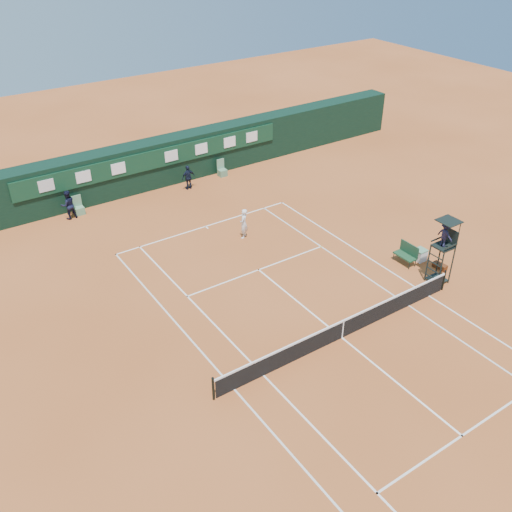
% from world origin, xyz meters
% --- Properties ---
extents(ground, '(90.00, 90.00, 0.00)m').
position_xyz_m(ground, '(0.00, 0.00, 0.00)').
color(ground, '#B85D2B').
rests_on(ground, ground).
extents(court_lines, '(11.05, 23.85, 0.01)m').
position_xyz_m(court_lines, '(0.00, 0.00, 0.01)').
color(court_lines, white).
rests_on(court_lines, ground).
extents(tennis_net, '(12.90, 0.10, 1.10)m').
position_xyz_m(tennis_net, '(0.00, 0.00, 0.51)').
color(tennis_net, black).
rests_on(tennis_net, ground).
extents(back_wall, '(40.00, 1.65, 3.00)m').
position_xyz_m(back_wall, '(0.00, 18.74, 1.51)').
color(back_wall, black).
rests_on(back_wall, ground).
extents(linesman_chair_left, '(0.55, 0.50, 1.15)m').
position_xyz_m(linesman_chair_left, '(-5.50, 17.48, 0.32)').
color(linesman_chair_left, '#5F9266').
rests_on(linesman_chair_left, ground).
extents(linesman_chair_right, '(0.55, 0.50, 1.15)m').
position_xyz_m(linesman_chair_right, '(4.50, 17.48, 0.32)').
color(linesman_chair_right, '#568360').
rests_on(linesman_chair_right, ground).
extents(umpire_chair, '(0.96, 0.95, 3.42)m').
position_xyz_m(umpire_chair, '(6.71, 0.62, 2.46)').
color(umpire_chair, black).
rests_on(umpire_chair, ground).
extents(player_bench, '(0.56, 1.20, 1.10)m').
position_xyz_m(player_bench, '(6.74, 2.70, 0.60)').
color(player_bench, '#1A4126').
rests_on(player_bench, ground).
extents(tennis_bag, '(0.38, 0.76, 0.27)m').
position_xyz_m(tennis_bag, '(7.79, 1.34, 0.14)').
color(tennis_bag, black).
rests_on(tennis_bag, ground).
extents(cooler, '(0.57, 0.57, 0.65)m').
position_xyz_m(cooler, '(7.52, 2.47, 0.33)').
color(cooler, silver).
rests_on(cooler, ground).
extents(tennis_ball, '(0.07, 0.07, 0.07)m').
position_xyz_m(tennis_ball, '(4.07, 6.35, 0.03)').
color(tennis_ball, '#C7DB33').
rests_on(tennis_ball, ground).
extents(player, '(0.74, 0.73, 1.73)m').
position_xyz_m(player, '(1.18, 9.63, 0.87)').
color(player, white).
rests_on(player, ground).
extents(ball_kid_left, '(0.89, 0.70, 1.78)m').
position_xyz_m(ball_kid_left, '(-6.15, 17.24, 0.89)').
color(ball_kid_left, black).
rests_on(ball_kid_left, ground).
extents(ball_kid_right, '(0.98, 0.46, 1.63)m').
position_xyz_m(ball_kid_right, '(1.62, 16.89, 0.82)').
color(ball_kid_right, black).
rests_on(ball_kid_right, ground).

